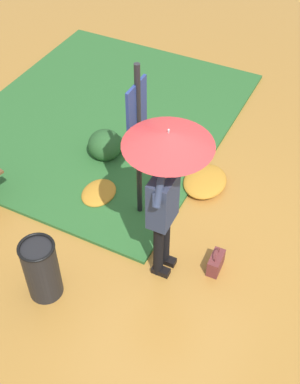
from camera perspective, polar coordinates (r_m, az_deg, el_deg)
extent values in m
plane|color=#B27A33|center=(6.41, 1.66, -7.29)|extent=(18.00, 18.00, 0.00)
cube|color=#2D662D|center=(8.53, -5.35, 8.46)|extent=(4.80, 4.00, 0.05)
cylinder|color=black|center=(5.93, 0.95, -6.56)|extent=(0.12, 0.12, 0.86)
cylinder|color=black|center=(6.03, 1.70, -5.37)|extent=(0.12, 0.12, 0.86)
cube|color=black|center=(6.23, 1.24, -8.93)|extent=(0.11, 0.22, 0.08)
cube|color=black|center=(6.32, 1.96, -7.75)|extent=(0.11, 0.22, 0.08)
cube|color=#2D3851|center=(5.42, 1.46, -0.94)|extent=(0.38, 0.25, 0.64)
sphere|color=#8C664C|center=(5.10, 1.55, 2.66)|extent=(0.20, 0.20, 0.20)
ellipsoid|color=black|center=(5.08, 1.56, 2.91)|extent=(0.20, 0.20, 0.15)
cylinder|color=#2D3851|center=(5.12, 0.72, -0.94)|extent=(0.18, 0.13, 0.18)
cylinder|color=#2D3851|center=(5.08, 1.03, 0.02)|extent=(0.24, 0.11, 0.33)
cube|color=black|center=(5.04, 1.32, 1.81)|extent=(0.07, 0.02, 0.14)
cylinder|color=#2D3851|center=(5.36, 2.21, 1.98)|extent=(0.11, 0.10, 0.09)
cylinder|color=#2D3851|center=(5.29, 2.07, 2.63)|extent=(0.10, 0.09, 0.23)
cylinder|color=#A5A5AD|center=(5.08, 2.07, 5.22)|extent=(0.02, 0.02, 0.41)
cone|color=#B22D2D|center=(5.02, 2.10, 6.06)|extent=(0.96, 0.96, 0.16)
sphere|color=#A5A5AD|center=(4.95, 2.13, 7.05)|extent=(0.02, 0.02, 0.02)
cylinder|color=black|center=(6.11, -1.30, 5.03)|extent=(0.07, 0.07, 2.30)
cube|color=navy|center=(5.78, -1.52, 9.26)|extent=(0.44, 0.04, 0.70)
cube|color=silver|center=(5.79, -1.69, 9.31)|extent=(0.38, 0.01, 0.64)
cube|color=brown|center=(6.25, 7.48, -7.97)|extent=(0.31, 0.15, 0.24)
torus|color=brown|center=(6.12, 7.62, -7.06)|extent=(0.18, 0.02, 0.18)
cylinder|color=black|center=(5.91, -12.19, -8.70)|extent=(0.40, 0.40, 0.80)
torus|color=black|center=(5.59, -12.82, -6.16)|extent=(0.42, 0.42, 0.04)
ellipsoid|color=#285628|center=(7.63, -5.14, 5.34)|extent=(0.51, 0.51, 0.46)
ellipsoid|color=#1E421E|center=(7.74, -4.03, 5.40)|extent=(0.31, 0.31, 0.31)
ellipsoid|color=#C68428|center=(7.26, 6.26, 1.22)|extent=(0.75, 0.60, 0.16)
ellipsoid|color=#C68428|center=(7.11, -5.84, -0.09)|extent=(0.57, 0.46, 0.13)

